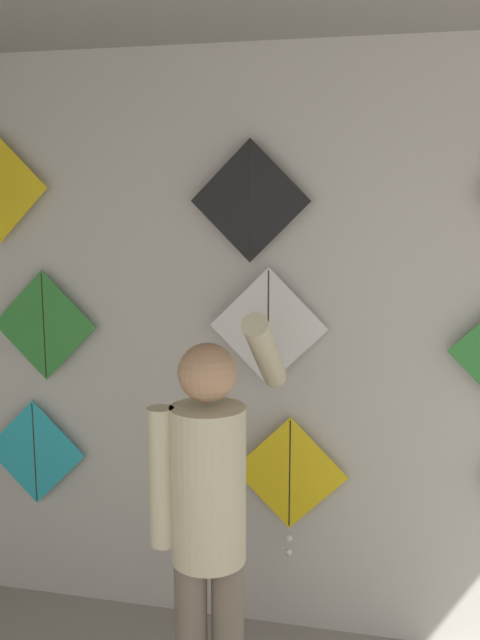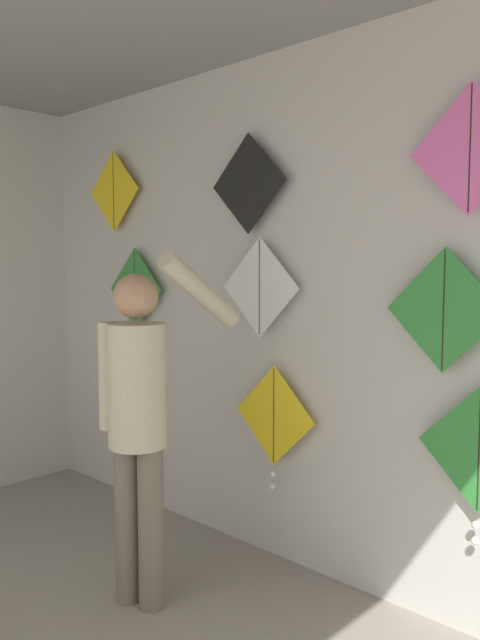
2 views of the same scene
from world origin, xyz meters
name	(u,v)px [view 1 (image 1 of 2)]	position (x,y,z in m)	size (l,w,h in m)	color
back_panel	(265,350)	(0.00, 3.64, 1.40)	(4.99, 0.06, 2.80)	beige
shopkeeper	(209,512)	(-0.04, 2.77, 0.97)	(0.42, 0.65, 1.72)	#726656
kite_0	(35,452)	(-1.19, 3.55, 0.82)	(0.55, 0.01, 0.55)	#28B2C6
kite_1	(290,478)	(0.14, 3.55, 0.80)	(0.55, 0.04, 0.69)	yellow
kite_3	(44,326)	(-1.10, 3.55, 1.49)	(0.55, 0.01, 0.55)	#338C38
kite_4	(268,327)	(0.03, 3.55, 1.53)	(0.55, 0.01, 0.55)	white
kite_7	(250,201)	(-0.06, 3.55, 2.10)	(0.55, 0.01, 0.55)	black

